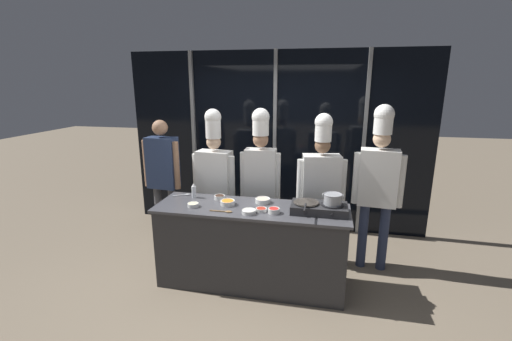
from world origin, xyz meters
The scene contains 21 objects.
ground_plane centered at (0.00, 0.00, 0.00)m, with size 24.00×24.00×0.00m, color #7F705B.
window_wall_back centered at (0.00, 1.68, 1.35)m, with size 4.57×0.09×2.70m.
demo_counter centered at (0.00, 0.00, 0.46)m, with size 2.12×0.66×0.92m.
portable_stove centered at (0.73, -0.01, 0.97)m, with size 0.58×0.33×0.10m.
frying_pan centered at (0.59, -0.01, 1.04)m, with size 0.27×0.47×0.04m.
stock_pot centered at (0.86, -0.01, 1.09)m, with size 0.22×0.19×0.11m.
squeeze_bottle_clear centered at (-0.73, 0.18, 1.01)m, with size 0.05×0.05×0.17m.
prep_bowl_soy_glaze centered at (-0.42, 0.18, 0.95)m, with size 0.13×0.13×0.05m.
prep_bowl_chili_flakes centered at (0.13, -0.10, 0.95)m, with size 0.12×0.12×0.04m.
prep_bowl_noodles centered at (-0.63, -0.12, 0.95)m, with size 0.12×0.12×0.04m.
prep_bowl_bell_pepper centered at (0.27, -0.12, 0.96)m, with size 0.12×0.12×0.05m.
prep_bowl_carrots centered at (-0.27, 0.02, 0.95)m, with size 0.16×0.16×0.05m.
prep_bowl_chicken centered at (0.10, 0.17, 0.95)m, with size 0.17×0.17×0.05m.
prep_bowl_garlic centered at (0.01, -0.19, 0.95)m, with size 0.15×0.15×0.04m.
serving_spoon_slotted centered at (-0.24, -0.20, 0.93)m, with size 0.25×0.05×0.02m.
serving_spoon_solid centered at (-0.87, 0.23, 0.93)m, with size 0.20×0.13×0.02m.
person_guest centered at (-1.37, 0.68, 1.08)m, with size 0.53×0.24×1.77m.
chef_head centered at (-0.63, 0.65, 1.09)m, with size 0.58×0.27×1.93m.
chef_sous centered at (-0.03, 0.65, 1.16)m, with size 0.51×0.22×1.95m.
chef_line centered at (0.73, 0.63, 1.08)m, with size 0.59×0.31×1.90m.
chef_pastry centered at (1.38, 0.63, 1.18)m, with size 0.57×0.27×2.01m.
Camera 1 is at (0.76, -3.42, 2.26)m, focal length 24.00 mm.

